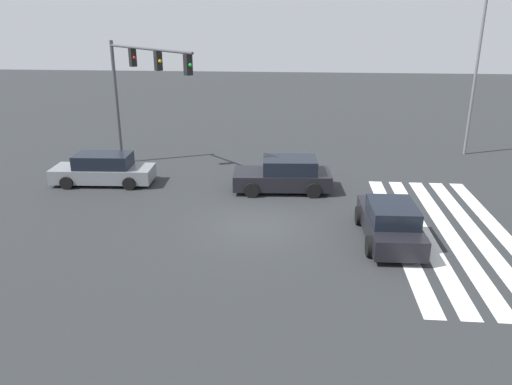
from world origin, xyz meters
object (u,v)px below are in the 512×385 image
(street_light_pole_b, at_px, (478,60))
(car_4, at_px, (284,175))
(car_1, at_px, (390,222))
(car_0, at_px, (103,170))
(traffic_signal_mast, at_px, (138,77))

(street_light_pole_b, bearing_deg, car_4, 125.44)
(car_1, height_order, street_light_pole_b, street_light_pole_b)
(car_4, height_order, street_light_pole_b, street_light_pole_b)
(car_0, distance_m, car_4, 8.60)
(car_1, xyz_separation_m, car_4, (5.12, 3.92, 0.04))
(traffic_signal_mast, height_order, car_0, traffic_signal_mast)
(traffic_signal_mast, distance_m, car_0, 4.72)
(car_1, bearing_deg, traffic_signal_mast, 55.71)
(car_0, bearing_deg, traffic_signal_mast, -132.14)
(car_4, relative_size, street_light_pole_b, 0.50)
(traffic_signal_mast, distance_m, car_1, 13.78)
(car_0, height_order, street_light_pole_b, street_light_pole_b)
(car_1, bearing_deg, car_4, 35.88)
(car_0, xyz_separation_m, car_1, (-5.33, -12.51, 0.00))
(street_light_pole_b, bearing_deg, traffic_signal_mast, 106.92)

